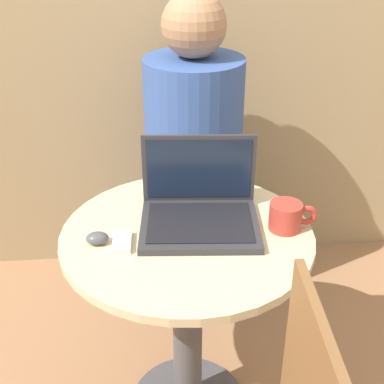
{
  "coord_description": "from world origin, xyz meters",
  "views": [
    {
      "loc": [
        -0.1,
        -1.25,
        1.52
      ],
      "look_at": [
        0.02,
        0.05,
        0.8
      ],
      "focal_mm": 50.0,
      "sensor_mm": 36.0,
      "label": 1
    }
  ],
  "objects": [
    {
      "name": "laptop",
      "position": [
        0.04,
        0.05,
        0.75
      ],
      "size": [
        0.35,
        0.29,
        0.23
      ],
      "color": "#2D2D33",
      "rests_on": "round_table"
    },
    {
      "name": "person_seated",
      "position": [
        0.08,
        0.66,
        0.53
      ],
      "size": [
        0.4,
        0.58,
        1.26
      ],
      "color": "#3D4766",
      "rests_on": "ground_plane"
    },
    {
      "name": "cell_phone",
      "position": [
        -0.18,
        -0.04,
        0.71
      ],
      "size": [
        0.05,
        0.1,
        0.02
      ],
      "color": "silver",
      "rests_on": "round_table"
    },
    {
      "name": "computer_mouse",
      "position": [
        -0.25,
        -0.03,
        0.72
      ],
      "size": [
        0.06,
        0.05,
        0.03
      ],
      "color": "#4C4C51",
      "rests_on": "round_table"
    },
    {
      "name": "round_table",
      "position": [
        0.0,
        0.0,
        0.51
      ],
      "size": [
        0.71,
        0.71,
        0.7
      ],
      "color": "#4C4C51",
      "rests_on": "ground_plane"
    },
    {
      "name": "coffee_cup",
      "position": [
        0.28,
        -0.01,
        0.74
      ],
      "size": [
        0.14,
        0.09,
        0.08
      ],
      "color": "#B2382D",
      "rests_on": "round_table"
    }
  ]
}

